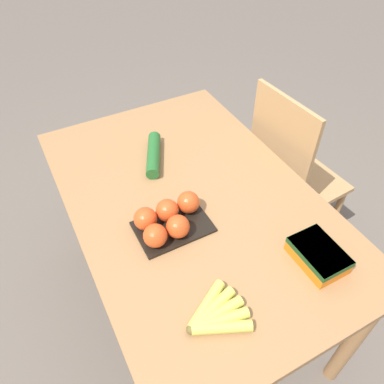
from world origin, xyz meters
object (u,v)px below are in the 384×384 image
cucumber_near (154,154)px  carrot_bag (318,254)px  tomato_pack (168,220)px  chair (289,176)px  banana_bunch (215,316)px

cucumber_near → carrot_bag: bearing=19.9°
cucumber_near → tomato_pack: bearing=-16.2°
chair → tomato_pack: chair is taller
chair → tomato_pack: 0.87m
chair → carrot_bag: chair is taller
banana_bunch → chair: bearing=126.6°
carrot_bag → tomato_pack: bearing=-133.8°
tomato_pack → chair: bearing=106.3°
cucumber_near → chair: bearing=78.2°
tomato_pack → carrot_bag: (0.35, 0.37, -0.01)m
banana_bunch → carrot_bag: carrot_bag is taller
carrot_bag → cucumber_near: 0.77m
tomato_pack → carrot_bag: size_ratio=1.45×
carrot_bag → chair: bearing=144.7°
chair → tomato_pack: (0.23, -0.78, 0.32)m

